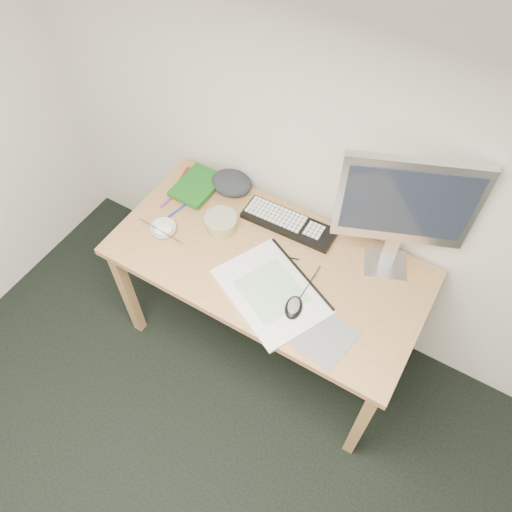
% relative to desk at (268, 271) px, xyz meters
% --- Properties ---
extents(desk, '(1.40, 0.70, 0.75)m').
position_rel_desk_xyz_m(desk, '(0.00, 0.00, 0.00)').
color(desk, tan).
rests_on(desk, ground).
extents(mousepad, '(0.28, 0.26, 0.00)m').
position_rel_desk_xyz_m(mousepad, '(0.36, -0.21, 0.08)').
color(mousepad, slate).
rests_on(mousepad, desk).
extents(sketchpad, '(0.56, 0.50, 0.01)m').
position_rel_desk_xyz_m(sketchpad, '(0.10, -0.14, 0.09)').
color(sketchpad, white).
rests_on(sketchpad, desk).
extents(keyboard, '(0.45, 0.15, 0.03)m').
position_rel_desk_xyz_m(keyboard, '(-0.02, 0.22, 0.10)').
color(keyboard, black).
rests_on(keyboard, desk).
extents(monitor, '(0.50, 0.23, 0.61)m').
position_rel_desk_xyz_m(monitor, '(0.45, 0.24, 0.46)').
color(monitor, silver).
rests_on(monitor, desk).
extents(mouse, '(0.10, 0.13, 0.04)m').
position_rel_desk_xyz_m(mouse, '(0.22, -0.17, 0.11)').
color(mouse, black).
rests_on(mouse, sketchpad).
extents(rice_bowl, '(0.14, 0.14, 0.04)m').
position_rel_desk_xyz_m(rice_bowl, '(-0.49, -0.11, 0.10)').
color(rice_bowl, white).
rests_on(rice_bowl, desk).
extents(chopsticks, '(0.25, 0.04, 0.02)m').
position_rel_desk_xyz_m(chopsticks, '(-0.49, -0.13, 0.12)').
color(chopsticks, silver).
rests_on(chopsticks, rice_bowl).
extents(fruit_tub, '(0.19, 0.19, 0.07)m').
position_rel_desk_xyz_m(fruit_tub, '(-0.28, 0.05, 0.12)').
color(fruit_tub, '#D5CB4B').
rests_on(fruit_tub, desk).
extents(book_red, '(0.20, 0.24, 0.02)m').
position_rel_desk_xyz_m(book_red, '(-0.54, 0.20, 0.09)').
color(book_red, maroon).
rests_on(book_red, desk).
extents(book_green, '(0.18, 0.25, 0.02)m').
position_rel_desk_xyz_m(book_green, '(-0.51, 0.19, 0.11)').
color(book_green, '#186019').
rests_on(book_green, book_red).
extents(cloth_lump, '(0.21, 0.19, 0.07)m').
position_rel_desk_xyz_m(cloth_lump, '(-0.37, 0.29, 0.12)').
color(cloth_lump, '#222429').
rests_on(cloth_lump, desk).
extents(pencil_pink, '(0.19, 0.01, 0.01)m').
position_rel_desk_xyz_m(pencil_pink, '(-0.00, 0.06, 0.09)').
color(pencil_pink, pink).
rests_on(pencil_pink, desk).
extents(pencil_tan, '(0.15, 0.07, 0.01)m').
position_rel_desk_xyz_m(pencil_tan, '(0.05, 0.00, 0.09)').
color(pencil_tan, tan).
rests_on(pencil_tan, desk).
extents(pencil_black, '(0.16, 0.05, 0.01)m').
position_rel_desk_xyz_m(pencil_black, '(0.04, 0.05, 0.09)').
color(pencil_black, black).
rests_on(pencil_black, desk).
extents(marker_blue, '(0.04, 0.12, 0.01)m').
position_rel_desk_xyz_m(marker_blue, '(-0.51, 0.03, 0.09)').
color(marker_blue, '#1F2DA9').
rests_on(marker_blue, desk).
extents(marker_orange, '(0.02, 0.13, 0.01)m').
position_rel_desk_xyz_m(marker_orange, '(-0.57, 0.13, 0.09)').
color(marker_orange, orange).
rests_on(marker_orange, desk).
extents(marker_purple, '(0.02, 0.14, 0.01)m').
position_rel_desk_xyz_m(marker_purple, '(-0.59, 0.07, 0.09)').
color(marker_purple, purple).
rests_on(marker_purple, desk).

